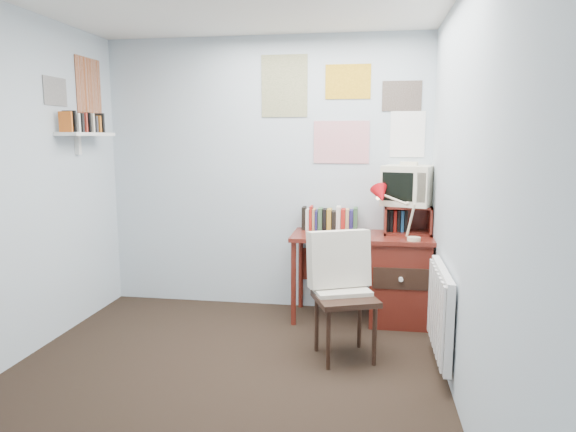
# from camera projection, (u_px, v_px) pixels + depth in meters

# --- Properties ---
(ground) EXTENTS (3.50, 3.50, 0.00)m
(ground) POSITION_uv_depth(u_px,v_px,m) (212.00, 391.00, 3.25)
(ground) COLOR black
(ground) RESTS_ON ground
(back_wall) EXTENTS (3.00, 0.02, 2.50)m
(back_wall) POSITION_uv_depth(u_px,v_px,m) (265.00, 175.00, 4.77)
(back_wall) COLOR #B0BDC9
(back_wall) RESTS_ON ground
(right_wall) EXTENTS (0.02, 3.50, 2.50)m
(right_wall) POSITION_uv_depth(u_px,v_px,m) (469.00, 201.00, 2.83)
(right_wall) COLOR #B0BDC9
(right_wall) RESTS_ON ground
(desk) EXTENTS (1.20, 0.55, 0.76)m
(desk) POSITION_uv_depth(u_px,v_px,m) (392.00, 276.00, 4.46)
(desk) COLOR maroon
(desk) RESTS_ON ground
(desk_chair) EXTENTS (0.58, 0.57, 0.89)m
(desk_chair) POSITION_uv_depth(u_px,v_px,m) (345.00, 299.00, 3.68)
(desk_chair) COLOR black
(desk_chair) RESTS_ON ground
(desk_lamp) EXTENTS (0.31, 0.27, 0.39)m
(desk_lamp) POSITION_uv_depth(u_px,v_px,m) (415.00, 217.00, 4.15)
(desk_lamp) COLOR red
(desk_lamp) RESTS_ON desk
(tv_riser) EXTENTS (0.40, 0.30, 0.25)m
(tv_riser) POSITION_uv_depth(u_px,v_px,m) (407.00, 219.00, 4.47)
(tv_riser) COLOR maroon
(tv_riser) RESTS_ON desk
(crt_tv) EXTENTS (0.49, 0.47, 0.38)m
(crt_tv) POSITION_uv_depth(u_px,v_px,m) (408.00, 183.00, 4.44)
(crt_tv) COLOR beige
(crt_tv) RESTS_ON tv_riser
(book_row) EXTENTS (0.60, 0.14, 0.22)m
(book_row) POSITION_uv_depth(u_px,v_px,m) (335.00, 218.00, 4.64)
(book_row) COLOR maroon
(book_row) RESTS_ON desk
(radiator) EXTENTS (0.09, 0.80, 0.60)m
(radiator) POSITION_uv_depth(u_px,v_px,m) (441.00, 311.00, 3.50)
(radiator) COLOR white
(radiator) RESTS_ON right_wall
(wall_shelf) EXTENTS (0.20, 0.62, 0.24)m
(wall_shelf) POSITION_uv_depth(u_px,v_px,m) (86.00, 134.00, 4.30)
(wall_shelf) COLOR white
(wall_shelf) RESTS_ON left_wall
(posters_back) EXTENTS (1.20, 0.01, 0.90)m
(posters_back) POSITION_uv_depth(u_px,v_px,m) (342.00, 108.00, 4.57)
(posters_back) COLOR white
(posters_back) RESTS_ON back_wall
(posters_left) EXTENTS (0.01, 0.70, 0.60)m
(posters_left) POSITION_uv_depth(u_px,v_px,m) (73.00, 88.00, 4.25)
(posters_left) COLOR white
(posters_left) RESTS_ON left_wall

